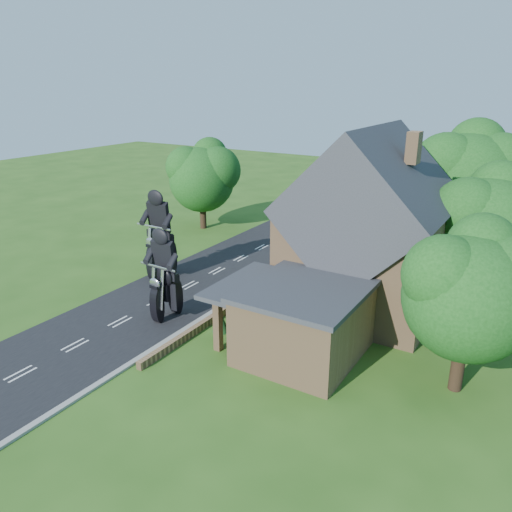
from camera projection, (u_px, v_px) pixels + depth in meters
The scene contains 19 objects.
ground at pixel (158, 302), 29.53m from camera, with size 120.00×120.00×0.00m, color #295016.
road at pixel (158, 302), 29.52m from camera, with size 7.00×80.00×0.02m, color black.
kerb at pixel (207, 316), 27.71m from camera, with size 0.30×80.00×0.12m, color gray.
garden_wall at pixel (263, 286), 31.36m from camera, with size 0.30×22.00×0.40m, color #95704C.
house at pixel (368, 234), 27.72m from camera, with size 9.54×8.64×10.24m.
annex at pixel (302, 320), 23.42m from camera, with size 7.05×5.94×3.44m.
tree_annex_side at pixel (480, 288), 19.59m from camera, with size 5.64×5.20×7.48m.
tree_house_right at pixel (498, 224), 26.50m from camera, with size 6.51×6.00×8.40m.
tree_behind_house at pixel (475, 178), 33.42m from camera, with size 7.81×7.20×10.08m.
tree_behind_left at pixel (390, 175), 37.35m from camera, with size 6.94×6.40×9.16m.
tree_far_road at pixel (206, 174), 42.64m from camera, with size 6.08×5.60×7.84m.
shrub_a at pixel (221, 322), 25.92m from camera, with size 0.90×0.90×1.10m, color #103417.
shrub_b at pixel (246, 304), 27.93m from camera, with size 0.90×0.90×1.10m, color #103417.
shrub_c at pixel (269, 289), 29.94m from camera, with size 0.90×0.90×1.10m, color #103417.
shrub_d at pixel (306, 265), 33.96m from camera, with size 0.90×0.90×1.10m, color #103417.
shrub_e at pixel (321, 254), 35.97m from camera, with size 0.90×0.90×1.10m, color #103417.
shrub_f at pixel (335, 245), 37.98m from camera, with size 0.90×0.90×1.10m, color #103417.
motorcycle_lead at pixel (167, 305), 27.36m from camera, with size 0.42×1.67×1.55m, color black, non-canonical shape.
motorcycle_follow at pixel (162, 264), 33.06m from camera, with size 0.48×1.91×1.77m, color black, non-canonical shape.
Camera 1 is at (19.07, -19.89, 12.41)m, focal length 35.00 mm.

